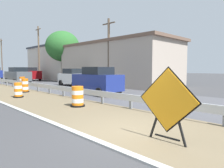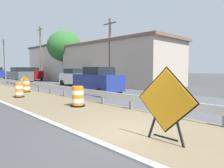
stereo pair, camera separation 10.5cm
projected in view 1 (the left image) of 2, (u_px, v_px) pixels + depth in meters
ground_plane at (130, 132)px, 6.14m from camera, size 160.00×160.00×0.00m
median_dirt_strip at (147, 126)px, 6.73m from camera, size 4.09×120.00×0.01m
far_lane_asphalt at (207, 105)px, 10.52m from camera, size 6.77×120.00×0.00m
curb_near_edge at (99, 143)px, 5.23m from camera, size 0.20×120.00×0.11m
guardrail_median at (148, 101)px, 8.85m from camera, size 0.18×45.64×0.71m
warning_sign_diamond at (167, 102)px, 5.21m from camera, size 0.08×1.76×2.02m
traffic_barrel_nearest at (78, 97)px, 10.23m from camera, size 0.75×0.75×1.05m
traffic_barrel_close at (18, 91)px, 13.43m from camera, size 0.64×0.64×1.01m
traffic_barrel_mid at (25, 86)px, 16.38m from camera, size 0.64×0.64×1.14m
traffic_barrel_far at (22, 82)px, 22.26m from camera, size 0.75×0.75×1.04m
car_trailing_near_lane at (74, 77)px, 22.40m from camera, size 2.19×4.23×1.95m
car_lead_far_lane at (18, 75)px, 26.56m from camera, size 2.13×4.76×2.13m
car_mid_far_lane at (30, 74)px, 32.39m from camera, size 2.13×4.60×2.15m
car_distant_b at (97, 81)px, 15.21m from camera, size 2.14×4.33×2.07m
roadside_shop_near at (117, 64)px, 24.49m from camera, size 6.84×15.50×5.10m
roadside_shop_far at (62, 63)px, 37.10m from camera, size 8.05×13.15×6.02m
utility_pole_near at (109, 52)px, 20.75m from camera, size 0.24×1.80×7.11m
utility_pole_mid at (39, 53)px, 32.32m from camera, size 0.24×1.80×8.78m
utility_pole_far at (2, 57)px, 47.87m from camera, size 0.24×1.80×9.09m
tree_roadside at (63, 46)px, 29.06m from camera, size 4.90×4.90×7.41m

